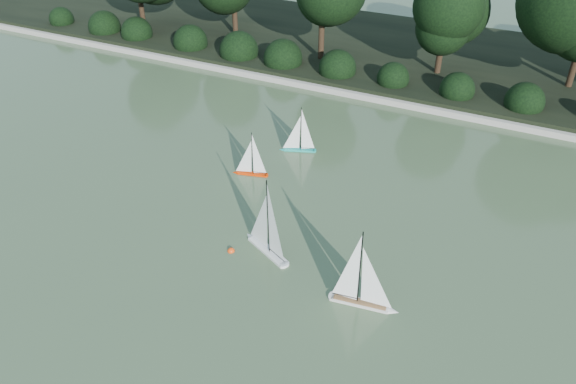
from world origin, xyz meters
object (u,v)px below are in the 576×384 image
Objects in this scene: race_buoy at (231,251)px; sailboat_orange at (249,167)px; sailboat_white_a at (265,238)px; sailboat_teal at (297,143)px; sailboat_white_b at (366,294)px.

sailboat_orange is at bearing 112.25° from race_buoy.
race_buoy is at bearing -67.75° from sailboat_orange.
sailboat_orange is (-1.72, 2.39, -0.10)m from sailboat_white_a.
sailboat_teal is (-1.17, 3.98, -0.08)m from sailboat_white_a.
sailboat_white_b reaches higher than sailboat_teal.
sailboat_teal is (-3.55, 4.57, -0.06)m from sailboat_white_b.
sailboat_white_a is at bearing 31.47° from race_buoy.
sailboat_white_b is 1.42× the size of sailboat_orange.
sailboat_white_a is at bearing -73.62° from sailboat_teal.
sailboat_white_a is 1.38× the size of sailboat_teal.
sailboat_white_b is at bearing -52.13° from sailboat_teal.
race_buoy is (0.58, -4.34, -0.21)m from sailboat_teal.
race_buoy is (-0.59, -0.36, -0.30)m from sailboat_white_a.
sailboat_orange is (-4.10, 2.98, -0.08)m from sailboat_white_b.
sailboat_white_b is at bearing -4.41° from race_buoy.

